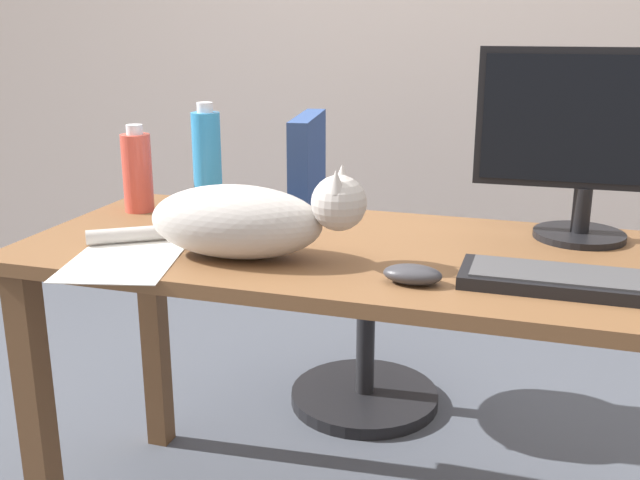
{
  "coord_description": "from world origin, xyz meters",
  "views": [
    {
      "loc": [
        0.36,
        -1.49,
        1.21
      ],
      "look_at": [
        -0.05,
        -0.17,
        0.81
      ],
      "focal_mm": 41.87,
      "sensor_mm": 36.0,
      "label": 1
    }
  ],
  "objects_px": {
    "cat": "(247,219)",
    "water_bottle": "(207,163)",
    "monitor": "(589,137)",
    "keyboard": "(583,282)",
    "spray_bottle": "(137,172)",
    "office_chair": "(351,284)",
    "computer_mouse": "(413,274)"
  },
  "relations": [
    {
      "from": "keyboard",
      "to": "cat",
      "type": "height_order",
      "value": "cat"
    },
    {
      "from": "monitor",
      "to": "spray_bottle",
      "type": "distance_m",
      "value": 1.08
    },
    {
      "from": "office_chair",
      "to": "spray_bottle",
      "type": "bearing_deg",
      "value": -128.71
    },
    {
      "from": "cat",
      "to": "water_bottle",
      "type": "bearing_deg",
      "value": 127.81
    },
    {
      "from": "keyboard",
      "to": "spray_bottle",
      "type": "bearing_deg",
      "value": 165.69
    },
    {
      "from": "keyboard",
      "to": "water_bottle",
      "type": "distance_m",
      "value": 0.93
    },
    {
      "from": "cat",
      "to": "office_chair",
      "type": "bearing_deg",
      "value": 89.63
    },
    {
      "from": "computer_mouse",
      "to": "water_bottle",
      "type": "distance_m",
      "value": 0.68
    },
    {
      "from": "monitor",
      "to": "water_bottle",
      "type": "xyz_separation_m",
      "value": [
        -0.88,
        -0.06,
        -0.09
      ]
    },
    {
      "from": "cat",
      "to": "keyboard",
      "type": "bearing_deg",
      "value": 0.69
    },
    {
      "from": "keyboard",
      "to": "cat",
      "type": "bearing_deg",
      "value": -179.31
    },
    {
      "from": "keyboard",
      "to": "cat",
      "type": "relative_size",
      "value": 0.72
    },
    {
      "from": "office_chair",
      "to": "cat",
      "type": "relative_size",
      "value": 1.53
    },
    {
      "from": "computer_mouse",
      "to": "water_bottle",
      "type": "xyz_separation_m",
      "value": [
        -0.58,
        0.35,
        0.11
      ]
    },
    {
      "from": "office_chair",
      "to": "cat",
      "type": "bearing_deg",
      "value": -90.37
    },
    {
      "from": "keyboard",
      "to": "water_bottle",
      "type": "bearing_deg",
      "value": 162.2
    },
    {
      "from": "keyboard",
      "to": "spray_bottle",
      "type": "distance_m",
      "value": 1.11
    },
    {
      "from": "spray_bottle",
      "to": "office_chair",
      "type": "bearing_deg",
      "value": 51.29
    },
    {
      "from": "keyboard",
      "to": "computer_mouse",
      "type": "bearing_deg",
      "value": -167.94
    },
    {
      "from": "office_chair",
      "to": "spray_bottle",
      "type": "xyz_separation_m",
      "value": [
        -0.42,
        -0.52,
        0.44
      ]
    },
    {
      "from": "office_chair",
      "to": "monitor",
      "type": "bearing_deg",
      "value": -35.14
    },
    {
      "from": "keyboard",
      "to": "monitor",
      "type": "bearing_deg",
      "value": 90.13
    },
    {
      "from": "spray_bottle",
      "to": "computer_mouse",
      "type": "bearing_deg",
      "value": -23.68
    },
    {
      "from": "computer_mouse",
      "to": "spray_bottle",
      "type": "xyz_separation_m",
      "value": [
        -0.77,
        0.34,
        0.08
      ]
    },
    {
      "from": "spray_bottle",
      "to": "cat",
      "type": "bearing_deg",
      "value": -34.02
    },
    {
      "from": "computer_mouse",
      "to": "monitor",
      "type": "bearing_deg",
      "value": 53.54
    },
    {
      "from": "keyboard",
      "to": "computer_mouse",
      "type": "xyz_separation_m",
      "value": [
        -0.3,
        -0.06,
        0.0
      ]
    },
    {
      "from": "computer_mouse",
      "to": "spray_bottle",
      "type": "distance_m",
      "value": 0.84
    },
    {
      "from": "spray_bottle",
      "to": "water_bottle",
      "type": "bearing_deg",
      "value": 2.84
    },
    {
      "from": "cat",
      "to": "computer_mouse",
      "type": "bearing_deg",
      "value": -9.09
    },
    {
      "from": "monitor",
      "to": "computer_mouse",
      "type": "xyz_separation_m",
      "value": [
        -0.3,
        -0.41,
        -0.21
      ]
    },
    {
      "from": "monitor",
      "to": "keyboard",
      "type": "height_order",
      "value": "monitor"
    }
  ]
}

